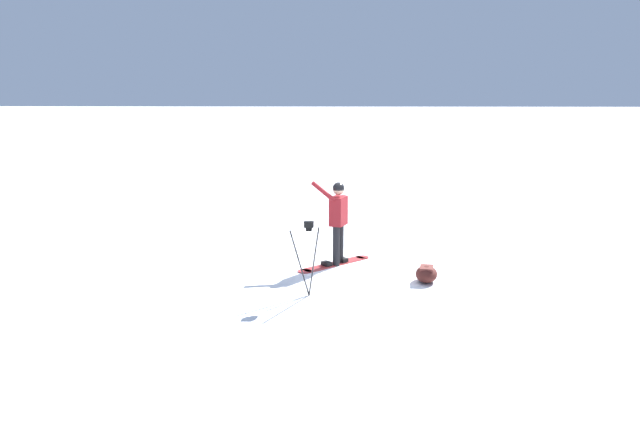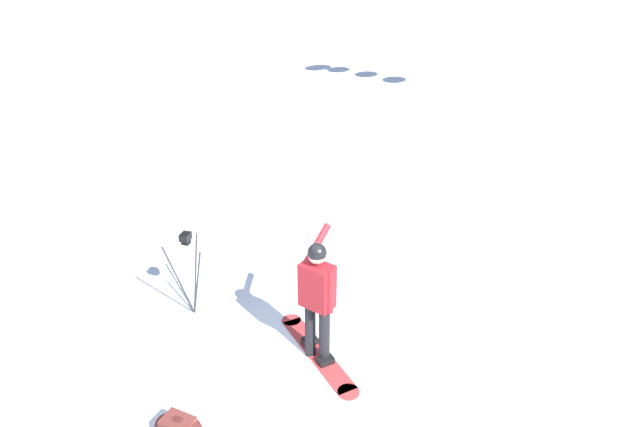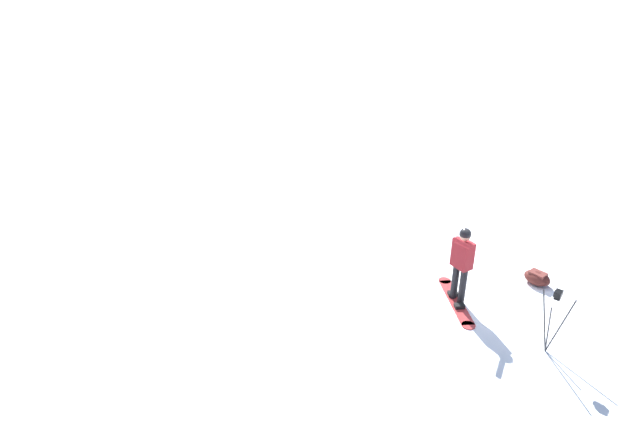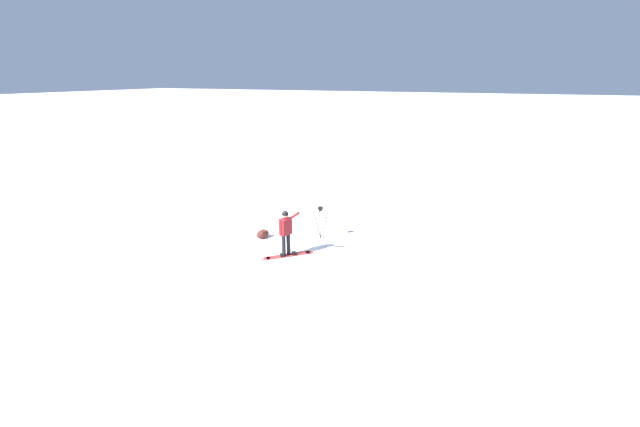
# 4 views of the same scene
# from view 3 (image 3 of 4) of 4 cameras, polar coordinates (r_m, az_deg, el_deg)

# --- Properties ---
(ground_plane) EXTENTS (300.00, 300.00, 0.00)m
(ground_plane) POSITION_cam_3_polar(r_m,az_deg,el_deg) (12.29, 15.39, -7.68)
(ground_plane) COLOR white
(snowboarder) EXTENTS (0.47, 0.75, 1.71)m
(snowboarder) POSITION_cam_3_polar(r_m,az_deg,el_deg) (11.34, 14.56, -4.49)
(snowboarder) COLOR black
(snowboarder) RESTS_ON ground_plane
(snowboard) EXTENTS (1.35, 1.42, 0.10)m
(snowboard) POSITION_cam_3_polar(r_m,az_deg,el_deg) (11.82, 13.97, -8.84)
(snowboard) COLOR #B23333
(snowboard) RESTS_ON ground_plane
(gear_bag_large) EXTENTS (0.63, 0.49, 0.29)m
(gear_bag_large) POSITION_cam_3_polar(r_m,az_deg,el_deg) (12.87, 21.68, -6.22)
(gear_bag_large) COLOR #4C1E19
(gear_bag_large) RESTS_ON ground_plane
(camera_tripod) EXTENTS (0.59, 0.51, 1.31)m
(camera_tripod) POSITION_cam_3_polar(r_m,az_deg,el_deg) (10.55, 23.26, -9.11)
(camera_tripod) COLOR #262628
(camera_tripod) RESTS_ON ground_plane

